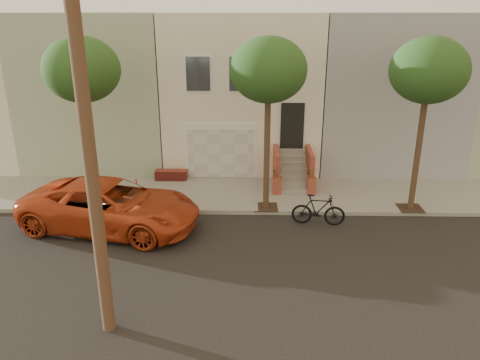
{
  "coord_description": "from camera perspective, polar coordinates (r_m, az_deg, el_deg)",
  "views": [
    {
      "loc": [
        0.34,
        -12.44,
        7.21
      ],
      "look_at": [
        0.03,
        3.0,
        1.58
      ],
      "focal_mm": 34.73,
      "sensor_mm": 36.0,
      "label": 1
    }
  ],
  "objects": [
    {
      "name": "motorcycle",
      "position": [
        16.75,
        9.6,
        -3.63
      ],
      "size": [
        1.94,
        0.76,
        1.13
      ],
      "primitive_type": "imported",
      "rotation": [
        0.0,
        0.0,
        1.45
      ],
      "color": "black",
      "rests_on": "ground"
    },
    {
      "name": "sidewalk",
      "position": [
        19.17,
        0.04,
        -1.81
      ],
      "size": [
        40.0,
        3.7,
        0.15
      ],
      "primitive_type": "cube",
      "color": "gray",
      "rests_on": "ground"
    },
    {
      "name": "tree_left",
      "position": [
        17.46,
        -18.88,
        12.58
      ],
      "size": [
        2.7,
        2.57,
        6.3
      ],
      "color": "#2D2116",
      "rests_on": "sidewalk"
    },
    {
      "name": "tree_right",
      "position": [
        17.57,
        22.19,
        12.23
      ],
      "size": [
        2.7,
        2.57,
        6.3
      ],
      "color": "#2D2116",
      "rests_on": "sidewalk"
    },
    {
      "name": "ground",
      "position": [
        14.38,
        -0.38,
        -10.05
      ],
      "size": [
        90.0,
        90.0,
        0.0
      ],
      "primitive_type": "plane",
      "color": "black",
      "rests_on": "ground"
    },
    {
      "name": "tree_mid",
      "position": [
        16.47,
        3.52,
        13.19
      ],
      "size": [
        2.7,
        2.57,
        6.3
      ],
      "color": "#2D2116",
      "rests_on": "sidewalk"
    },
    {
      "name": "pickup_truck",
      "position": [
        16.73,
        -15.59,
        -3.05
      ],
      "size": [
        6.63,
        4.07,
        1.71
      ],
      "primitive_type": "imported",
      "rotation": [
        0.0,
        0.0,
        1.36
      ],
      "color": "#B33A17",
      "rests_on": "ground"
    },
    {
      "name": "house_row",
      "position": [
        23.89,
        0.33,
        11.46
      ],
      "size": [
        33.1,
        11.7,
        7.0
      ],
      "color": "beige",
      "rests_on": "sidewalk"
    }
  ]
}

